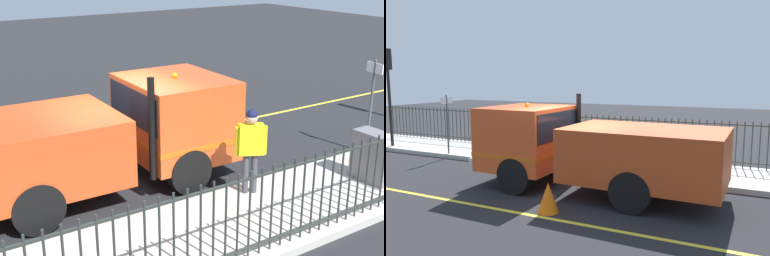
% 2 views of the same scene
% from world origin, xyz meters
% --- Properties ---
extents(ground_plane, '(60.54, 60.54, 0.00)m').
position_xyz_m(ground_plane, '(0.00, 0.00, 0.00)').
color(ground_plane, '#232326').
rests_on(ground_plane, ground).
extents(sidewalk_slab, '(2.65, 27.52, 0.15)m').
position_xyz_m(sidewalk_slab, '(2.81, 0.00, 0.08)').
color(sidewalk_slab, '#B7B2A8').
rests_on(sidewalk_slab, ground).
extents(lane_marking, '(0.12, 24.77, 0.01)m').
position_xyz_m(lane_marking, '(-2.12, 0.00, 0.00)').
color(lane_marking, yellow).
rests_on(lane_marking, ground).
extents(work_truck, '(2.49, 6.58, 2.54)m').
position_xyz_m(work_truck, '(0.05, -0.32, 1.24)').
color(work_truck, '#D84C1E').
rests_on(work_truck, ground).
extents(worker_standing, '(0.42, 0.58, 1.74)m').
position_xyz_m(worker_standing, '(2.07, 1.87, 1.22)').
color(worker_standing, yellow).
rests_on(worker_standing, sidewalk_slab).
extents(iron_fence, '(0.04, 23.43, 1.49)m').
position_xyz_m(iron_fence, '(3.91, 0.00, 0.91)').
color(iron_fence, '#2D332D').
rests_on(iron_fence, sidewalk_slab).
extents(traffic_light_near, '(0.33, 0.25, 4.01)m').
position_xyz_m(traffic_light_near, '(1.85, 9.22, 3.00)').
color(traffic_light_near, black).
rests_on(traffic_light_near, sidewalk_slab).
extents(utility_cabinet, '(0.86, 0.47, 1.06)m').
position_xyz_m(utility_cabinet, '(3.02, 4.41, 0.69)').
color(utility_cabinet, slate).
rests_on(utility_cabinet, sidewalk_slab).
extents(traffic_cone, '(0.48, 0.48, 0.69)m').
position_xyz_m(traffic_cone, '(-1.79, -0.38, 0.34)').
color(traffic_cone, orange).
rests_on(traffic_cone, ground).
extents(street_sign, '(0.50, 0.09, 2.20)m').
position_xyz_m(street_sign, '(1.66, 5.92, 1.54)').
color(street_sign, '#4C4C4C').
rests_on(street_sign, sidewalk_slab).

